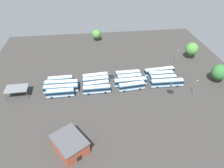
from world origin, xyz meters
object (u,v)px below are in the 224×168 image
Objects in this scene: tree_east_edge at (192,49)px; bus_row3_slot3 at (60,93)px; tree_south_edge at (96,34)px; maintenance_shelter at (16,89)px; bus_row1_slot3 at (132,86)px; bus_row0_slot2 at (163,79)px; depot_building at (70,144)px; lamp_post_far_corner at (176,57)px; bus_row1_slot0 at (128,74)px; bus_row1_slot1 at (129,78)px; bus_row3_slot1 at (62,84)px; bus_row2_slot3 at (97,89)px; bus_row0_slot3 at (167,83)px; bus_row2_slot1 at (96,81)px; bus_row0_slot0 at (159,71)px; tree_northeast at (219,72)px; bus_row2_slot2 at (96,85)px; bus_row2_slot0 at (95,77)px; lamp_post_by_building at (195,88)px; bus_row3_slot2 at (61,88)px; bus_row1_slot2 at (130,82)px; bus_row0_slot1 at (161,75)px; bus_row3_slot0 at (60,80)px.

bus_row3_slot3 is at bearing 19.44° from tree_east_edge.
maintenance_shelter is at bearing 54.26° from tree_south_edge.
tree_east_edge reaches higher than bus_row1_slot3.
maintenance_shelter is at bearing 1.44° from bus_row0_slot2.
depot_building is 1.60× the size of lamp_post_far_corner.
bus_row1_slot1 is at bearing 92.67° from bus_row1_slot0.
bus_row3_slot1 is at bearing 1.66° from bus_row1_slot1.
bus_row1_slot0 and bus_row2_slot3 have the same top height.
depot_building is at bearing 34.53° from bus_row0_slot3.
maintenance_shelter is at bearing 6.90° from bus_row2_slot1.
bus_row0_slot3 is (-0.50, 10.19, 0.00)m from bus_row0_slot0.
tree_northeast is 76.85m from tree_south_edge.
lamp_post_far_corner is 0.95× the size of tree_northeast.
lamp_post_far_corner is (-11.49, -7.78, 3.06)m from bus_row0_slot0.
bus_row0_slot2 is 0.81× the size of bus_row0_slot3.
bus_row1_slot1 is 42.52m from tree_east_edge.
tree_east_edge reaches higher than bus_row2_slot2.
tree_south_edge reaches higher than depot_building.
bus_row3_slot3 is at bearing 33.30° from bus_row2_slot0.
lamp_post_by_building is (-25.57, 14.96, 2.93)m from bus_row1_slot1.
bus_row2_slot2 is at bearing 169.87° from bus_row3_slot1.
depot_building reaches higher than bus_row3_slot2.
bus_row1_slot2 is (-0.10, 6.56, 0.00)m from bus_row1_slot0.
bus_row3_slot3 is (15.95, 7.42, -0.00)m from bus_row2_slot1.
bus_row1_slot0 is 19.04m from bus_row2_slot3.
bus_row0_slot0 is 1.31× the size of bus_row1_slot1.
bus_row1_slot2 is 16.52m from bus_row2_slot3.
depot_building is at bearing 99.45° from bus_row3_slot2.
bus_row0_slot0 is 34.15m from bus_row2_slot3.
depot_building is 1.87× the size of tree_south_edge.
bus_row3_slot1 is at bearing -13.69° from lamp_post_by_building.
bus_row0_slot1 is at bearing 176.27° from bus_row2_slot0.
bus_row2_slot0 is at bearing -146.70° from bus_row3_slot3.
bus_row2_slot1 is at bearing 90.54° from bus_row2_slot0.
depot_building is 84.38m from tree_east_edge.
lamp_post_by_building is (2.11, 26.74, -0.13)m from lamp_post_far_corner.
tree_east_edge reaches higher than bus_row0_slot2.
bus_row3_slot3 is 1.38× the size of lamp_post_by_building.
lamp_post_by_building reaches higher than bus_row1_slot1.
bus_row1_slot0 is 1.41× the size of lamp_post_by_building.
depot_building is 74.52m from tree_northeast.
bus_row0_slot2 is 18.84m from lamp_post_far_corner.
maintenance_shelter is at bearing 11.64° from lamp_post_far_corner.
bus_row3_slot0 is at bearing -29.66° from bus_row2_slot3.
bus_row1_slot1 is 32.88m from bus_row3_slot0.
depot_building is (26.69, 36.03, 0.73)m from bus_row1_slot1.
bus_row0_slot0 and bus_row3_slot1 have the same top height.
bus_row0_slot2 is at bearing -178.08° from bus_row2_slot2.
bus_row0_slot1 is 0.79× the size of bus_row1_slot2.
bus_row0_slot0 is 19.57m from bus_row1_slot3.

